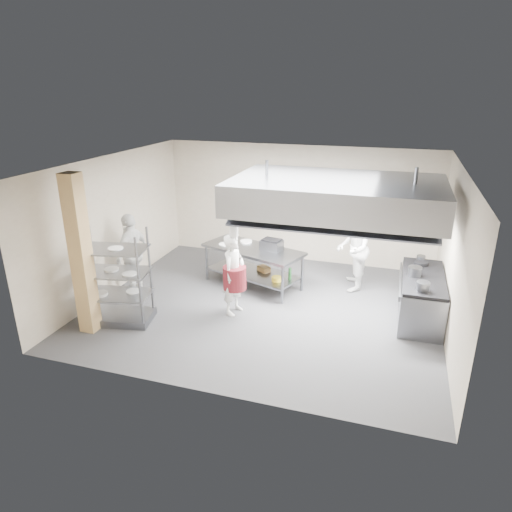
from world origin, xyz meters
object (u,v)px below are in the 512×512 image
(cooking_range, at_px, (421,298))
(griddle, at_px, (272,245))
(chef_line, at_px, (353,248))
(chef_head, at_px, (234,275))
(pass_rack, at_px, (116,277))
(chef_plating, at_px, (132,254))
(island, at_px, (253,267))
(stockpot, at_px, (415,271))

(cooking_range, relative_size, griddle, 4.44)
(chef_line, bearing_deg, chef_head, -52.89)
(chef_head, bearing_deg, griddle, -3.27)
(cooking_range, height_order, griddle, griddle)
(pass_rack, bearing_deg, chef_head, 14.74)
(pass_rack, height_order, chef_plating, pass_rack)
(chef_plating, relative_size, griddle, 4.04)
(pass_rack, xyz_separation_m, cooking_range, (5.64, 1.92, -0.51))
(chef_head, bearing_deg, chef_plating, 94.83)
(island, xyz_separation_m, cooking_range, (3.67, -0.50, -0.04))
(chef_line, bearing_deg, cooking_range, 51.07)
(cooking_range, distance_m, stockpot, 0.60)
(cooking_range, bearing_deg, griddle, 170.69)
(chef_plating, bearing_deg, stockpot, 98.27)
(cooking_range, bearing_deg, chef_head, -165.76)
(stockpot, bearing_deg, chef_line, 141.32)
(griddle, bearing_deg, pass_rack, -122.06)
(chef_head, distance_m, stockpot, 3.54)
(chef_line, xyz_separation_m, chef_plating, (-4.60, -1.64, -0.07))
(chef_head, bearing_deg, pass_rack, 127.48)
(island, xyz_separation_m, pass_rack, (-1.97, -2.42, 0.47))
(pass_rack, bearing_deg, chef_plating, 97.41)
(chef_plating, xyz_separation_m, griddle, (2.84, 1.17, 0.11))
(island, distance_m, pass_rack, 3.16)
(island, height_order, cooking_range, island)
(cooking_range, bearing_deg, chef_plating, -173.96)
(stockpot, bearing_deg, pass_rack, -160.94)
(pass_rack, xyz_separation_m, stockpot, (5.45, 1.88, 0.06))
(chef_line, distance_m, chef_plating, 4.89)
(griddle, distance_m, stockpot, 3.11)
(cooking_range, bearing_deg, island, 172.23)
(chef_line, relative_size, stockpot, 7.49)
(pass_rack, xyz_separation_m, chef_head, (2.03, 1.01, -0.10))
(island, height_order, chef_plating, chef_plating)
(griddle, height_order, stockpot, griddle)
(griddle, relative_size, stockpot, 1.73)
(chef_head, height_order, chef_plating, chef_plating)
(pass_rack, height_order, griddle, pass_rack)
(chef_line, bearing_deg, griddle, -79.93)
(chef_head, relative_size, griddle, 3.69)
(chef_plating, bearing_deg, cooking_range, 98.44)
(pass_rack, xyz_separation_m, chef_plating, (-0.44, 1.28, -0.02))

